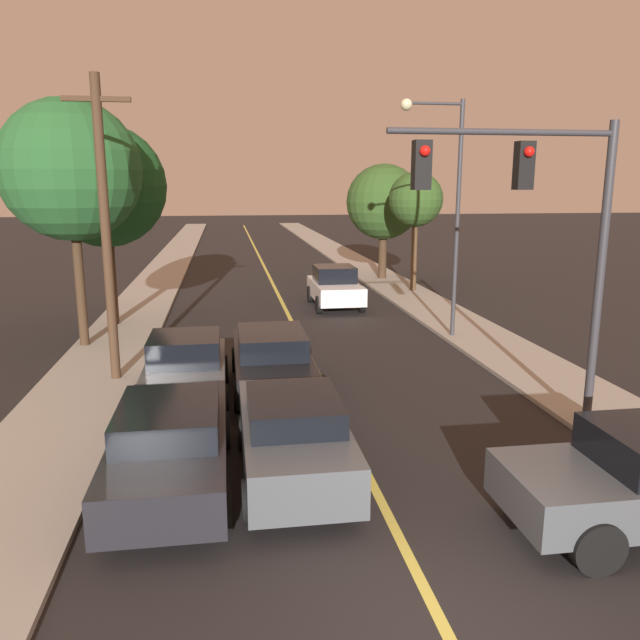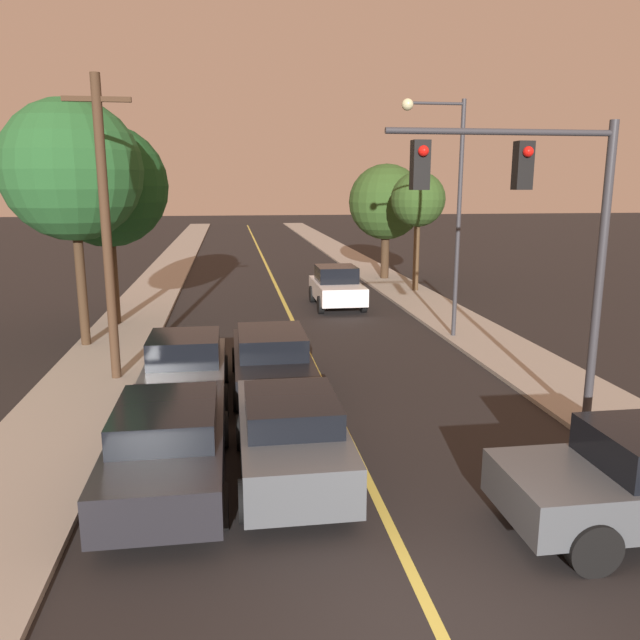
{
  "view_description": "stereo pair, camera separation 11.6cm",
  "coord_description": "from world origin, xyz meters",
  "px_view_note": "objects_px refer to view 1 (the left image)",
  "views": [
    {
      "loc": [
        -2.37,
        -5.91,
        5.04
      ],
      "look_at": [
        0.0,
        9.7,
        1.6
      ],
      "focal_mm": 35.0,
      "sensor_mm": 36.0,
      "label": 1
    },
    {
      "loc": [
        -2.25,
        -5.93,
        5.04
      ],
      "look_at": [
        0.0,
        9.7,
        1.6
      ],
      "focal_mm": 35.0,
      "sensor_mm": 36.0,
      "label": 2
    }
  ],
  "objects_px": {
    "car_near_lane_front": "(293,435)",
    "car_far_oncoming": "(335,287)",
    "car_near_lane_second": "(272,358)",
    "tree_right_far": "(416,200)",
    "traffic_signal_mast": "(537,213)",
    "car_outer_lane_second": "(186,367)",
    "car_outer_lane_front": "(171,442)",
    "tree_left_near": "(71,171)",
    "tree_left_far": "(105,187)",
    "tree_right_near": "(384,202)",
    "streetlamp_right": "(445,188)",
    "utility_pole_left": "(105,226)"
  },
  "relations": [
    {
      "from": "car_far_oncoming",
      "to": "tree_right_near",
      "type": "bearing_deg",
      "value": -118.49
    },
    {
      "from": "car_outer_lane_second",
      "to": "car_far_oncoming",
      "type": "xyz_separation_m",
      "value": [
        5.49,
        10.94,
        0.04
      ]
    },
    {
      "from": "car_near_lane_front",
      "to": "car_outer_lane_front",
      "type": "relative_size",
      "value": 0.9
    },
    {
      "from": "traffic_signal_mast",
      "to": "utility_pole_left",
      "type": "distance_m",
      "value": 10.09
    },
    {
      "from": "streetlamp_right",
      "to": "tree_left_near",
      "type": "xyz_separation_m",
      "value": [
        -11.41,
        0.49,
        0.52
      ]
    },
    {
      "from": "tree_right_far",
      "to": "car_outer_lane_second",
      "type": "bearing_deg",
      "value": -125.11
    },
    {
      "from": "car_near_lane_second",
      "to": "car_outer_lane_second",
      "type": "bearing_deg",
      "value": -163.64
    },
    {
      "from": "car_far_oncoming",
      "to": "traffic_signal_mast",
      "type": "xyz_separation_m",
      "value": [
        1.52,
        -13.89,
        3.63
      ]
    },
    {
      "from": "car_outer_lane_front",
      "to": "traffic_signal_mast",
      "type": "distance_m",
      "value": 8.05
    },
    {
      "from": "car_outer_lane_front",
      "to": "tree_left_near",
      "type": "relative_size",
      "value": 0.66
    },
    {
      "from": "tree_left_near",
      "to": "tree_right_near",
      "type": "distance_m",
      "value": 17.94
    },
    {
      "from": "car_near_lane_front",
      "to": "streetlamp_right",
      "type": "distance_m",
      "value": 11.76
    },
    {
      "from": "traffic_signal_mast",
      "to": "car_outer_lane_second",
      "type": "bearing_deg",
      "value": 157.16
    },
    {
      "from": "car_near_lane_second",
      "to": "utility_pole_left",
      "type": "relative_size",
      "value": 0.66
    },
    {
      "from": "car_near_lane_front",
      "to": "car_near_lane_second",
      "type": "relative_size",
      "value": 0.89
    },
    {
      "from": "traffic_signal_mast",
      "to": "tree_right_far",
      "type": "relative_size",
      "value": 1.11
    },
    {
      "from": "car_outer_lane_second",
      "to": "utility_pole_left",
      "type": "xyz_separation_m",
      "value": [
        -1.91,
        1.74,
        3.21
      ]
    },
    {
      "from": "car_far_oncoming",
      "to": "utility_pole_left",
      "type": "xyz_separation_m",
      "value": [
        -7.4,
        -9.2,
        3.17
      ]
    },
    {
      "from": "car_outer_lane_second",
      "to": "traffic_signal_mast",
      "type": "relative_size",
      "value": 0.64
    },
    {
      "from": "car_outer_lane_second",
      "to": "tree_left_far",
      "type": "xyz_separation_m",
      "value": [
        -3.05,
        8.47,
        4.15
      ]
    },
    {
      "from": "car_near_lane_second",
      "to": "utility_pole_left",
      "type": "height_order",
      "value": "utility_pole_left"
    },
    {
      "from": "car_far_oncoming",
      "to": "tree_left_near",
      "type": "distance_m",
      "value": 11.46
    },
    {
      "from": "car_near_lane_front",
      "to": "car_far_oncoming",
      "type": "xyz_separation_m",
      "value": [
        3.42,
        15.31,
        0.05
      ]
    },
    {
      "from": "car_near_lane_front",
      "to": "utility_pole_left",
      "type": "bearing_deg",
      "value": 123.05
    },
    {
      "from": "car_near_lane_second",
      "to": "tree_right_far",
      "type": "bearing_deg",
      "value": 59.88
    },
    {
      "from": "traffic_signal_mast",
      "to": "streetlamp_right",
      "type": "bearing_deg",
      "value": 83.2
    },
    {
      "from": "car_near_lane_second",
      "to": "tree_left_far",
      "type": "bearing_deg",
      "value": 123.06
    },
    {
      "from": "tree_left_far",
      "to": "tree_right_far",
      "type": "height_order",
      "value": "tree_left_far"
    },
    {
      "from": "car_near_lane_front",
      "to": "tree_left_far",
      "type": "height_order",
      "value": "tree_left_far"
    },
    {
      "from": "utility_pole_left",
      "to": "tree_left_near",
      "type": "relative_size",
      "value": 1.01
    },
    {
      "from": "car_far_oncoming",
      "to": "traffic_signal_mast",
      "type": "distance_m",
      "value": 14.44
    },
    {
      "from": "car_near_lane_second",
      "to": "traffic_signal_mast",
      "type": "distance_m",
      "value": 7.13
    },
    {
      "from": "car_near_lane_second",
      "to": "car_near_lane_front",
      "type": "bearing_deg",
      "value": -90.0
    },
    {
      "from": "car_outer_lane_second",
      "to": "tree_right_near",
      "type": "height_order",
      "value": "tree_right_near"
    },
    {
      "from": "car_outer_lane_front",
      "to": "tree_right_near",
      "type": "xyz_separation_m",
      "value": [
        9.3,
        22.34,
        3.32
      ]
    },
    {
      "from": "traffic_signal_mast",
      "to": "tree_left_far",
      "type": "xyz_separation_m",
      "value": [
        -10.06,
        11.42,
        0.48
      ]
    },
    {
      "from": "car_near_lane_front",
      "to": "tree_right_near",
      "type": "xyz_separation_m",
      "value": [
        7.24,
        22.34,
        3.31
      ]
    },
    {
      "from": "car_far_oncoming",
      "to": "tree_left_near",
      "type": "xyz_separation_m",
      "value": [
        -8.94,
        -5.51,
        4.57
      ]
    },
    {
      "from": "car_outer_lane_front",
      "to": "tree_right_far",
      "type": "bearing_deg",
      "value": 61.85
    },
    {
      "from": "car_near_lane_front",
      "to": "car_far_oncoming",
      "type": "relative_size",
      "value": 1.07
    },
    {
      "from": "tree_left_far",
      "to": "car_outer_lane_front",
      "type": "bearing_deg",
      "value": -76.62
    },
    {
      "from": "car_outer_lane_second",
      "to": "tree_right_near",
      "type": "relative_size",
      "value": 0.66
    },
    {
      "from": "traffic_signal_mast",
      "to": "car_outer_lane_front",
      "type": "bearing_deg",
      "value": -168.52
    },
    {
      "from": "car_outer_lane_second",
      "to": "utility_pole_left",
      "type": "height_order",
      "value": "utility_pole_left"
    },
    {
      "from": "streetlamp_right",
      "to": "tree_right_far",
      "type": "relative_size",
      "value": 1.36
    },
    {
      "from": "car_outer_lane_second",
      "to": "car_far_oncoming",
      "type": "bearing_deg",
      "value": 63.36
    },
    {
      "from": "traffic_signal_mast",
      "to": "tree_left_near",
      "type": "relative_size",
      "value": 0.83
    },
    {
      "from": "tree_left_far",
      "to": "car_far_oncoming",
      "type": "bearing_deg",
      "value": 16.15
    },
    {
      "from": "car_near_lane_second",
      "to": "tree_left_near",
      "type": "relative_size",
      "value": 0.66
    },
    {
      "from": "car_far_oncoming",
      "to": "tree_right_near",
      "type": "height_order",
      "value": "tree_right_near"
    }
  ]
}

